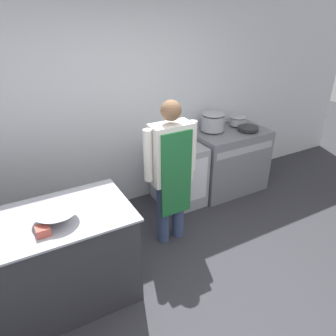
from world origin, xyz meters
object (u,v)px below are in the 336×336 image
object	(u,v)px
saute_pan	(248,128)
sauce_pot	(238,120)
mixing_bowl	(56,215)
stock_pot	(213,121)
fridge_unit	(179,174)
stove	(228,160)
plastic_tub	(43,231)
person_cook	(171,167)

from	to	relation	value
saute_pan	sauce_pot	size ratio (longest dim) A/B	1.25
mixing_bowl	saute_pan	xyz separation A→B (m)	(2.77, 0.87, -0.03)
stock_pot	fridge_unit	bearing A→B (deg)	-171.67
stove	sauce_pot	distance (m)	0.59
plastic_tub	sauce_pot	size ratio (longest dim) A/B	0.45
plastic_tub	sauce_pot	bearing A→B (deg)	22.99
stove	stock_pot	distance (m)	0.65
person_cook	plastic_tub	bearing A→B (deg)	-160.53
stock_pot	plastic_tub	bearing A→B (deg)	-153.46
fridge_unit	stock_pot	world-z (taller)	stock_pot
fridge_unit	sauce_pot	xyz separation A→B (m)	(1.02, 0.09, 0.57)
fridge_unit	sauce_pot	world-z (taller)	sauce_pot
stock_pot	sauce_pot	bearing A→B (deg)	-0.00
person_cook	stove	bearing A→B (deg)	25.46
plastic_tub	stock_pot	distance (m)	2.75
sauce_pot	mixing_bowl	bearing A→B (deg)	-158.32
stove	saute_pan	size ratio (longest dim) A/B	3.61
person_cook	mixing_bowl	bearing A→B (deg)	-163.96
fridge_unit	stock_pot	size ratio (longest dim) A/B	2.64
mixing_bowl	sauce_pot	distance (m)	2.98
mixing_bowl	plastic_tub	world-z (taller)	mixing_bowl
sauce_pot	plastic_tub	bearing A→B (deg)	-157.01
stove	stock_pot	size ratio (longest dim) A/B	3.23
person_cook	mixing_bowl	xyz separation A→B (m)	(-1.26, -0.36, 0.04)
person_cook	sauce_pot	xyz separation A→B (m)	(1.51, 0.74, 0.05)
person_cook	saute_pan	size ratio (longest dim) A/B	5.81
fridge_unit	plastic_tub	size ratio (longest dim) A/B	8.10
mixing_bowl	stock_pot	distance (m)	2.58
stove	fridge_unit	xyz separation A→B (m)	(-0.81, 0.03, -0.03)
stock_pot	stove	bearing A→B (deg)	-27.07
person_cook	mixing_bowl	distance (m)	1.31
plastic_tub	saute_pan	xyz separation A→B (m)	(2.90, 1.00, -0.01)
stove	plastic_tub	world-z (taller)	plastic_tub
plastic_tub	saute_pan	bearing A→B (deg)	18.96
fridge_unit	mixing_bowl	distance (m)	2.10
person_cook	stock_pot	world-z (taller)	person_cook
stove	person_cook	bearing A→B (deg)	-154.54
person_cook	mixing_bowl	size ratio (longest dim) A/B	4.54
mixing_bowl	fridge_unit	bearing A→B (deg)	30.13
person_cook	stock_pot	size ratio (longest dim) A/B	5.19
fridge_unit	stock_pot	distance (m)	0.86
person_cook	saute_pan	bearing A→B (deg)	18.48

